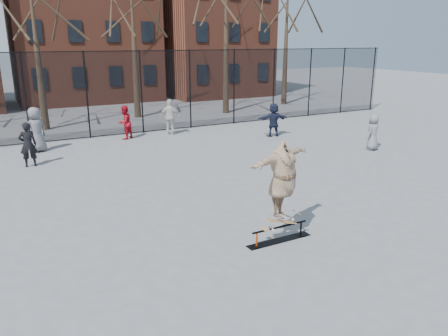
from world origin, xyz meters
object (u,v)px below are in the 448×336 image
bystander_black (28,145)px  bystander_extra (373,132)px  skateboard (281,224)px  skate_rail (279,235)px  bystander_navy (273,120)px  bystander_white (170,117)px  bystander_grey (36,130)px  skater (282,185)px  bystander_red (125,122)px

bystander_black → bystander_extra: (12.92, -4.14, -0.06)m
skateboard → bystander_black: bearing=115.3°
skate_rail → bystander_navy: bystander_navy is taller
skate_rail → bystander_white: bearing=79.8°
bystander_grey → skate_rail: bearing=79.1°
bystander_grey → bystander_navy: 10.49m
bystander_grey → bystander_extra: bearing=123.5°
skater → bystander_extra: skater is taller
bystander_black → bystander_grey: bearing=-100.3°
bystander_red → bystander_extra: bystander_red is taller
bystander_navy → skateboard: bearing=68.3°
skate_rail → bystander_red: bystander_red is taller
skateboard → bystander_extra: (8.47, 5.28, 0.34)m
bystander_white → bystander_red: bearing=25.3°
bystander_red → bystander_extra: 11.03m
skateboard → bystander_white: bearing=79.9°
skateboard → bystander_black: (-4.45, 9.42, 0.40)m
bystander_navy → bystander_extra: bystander_navy is taller
bystander_red → bystander_navy: bystander_navy is taller
skater → bystander_navy: 11.42m
bystander_black → bystander_red: size_ratio=1.05×
skate_rail → bystander_black: 10.43m
skateboard → bystander_extra: bystander_extra is taller
skater → bystander_extra: bearing=8.8°
bystander_red → bystander_white: bystander_white is taller
skateboard → bystander_red: bystander_red is taller
bystander_grey → bystander_extra: size_ratio=1.22×
skate_rail → bystander_white: (2.19, 12.20, 0.72)m
bystander_white → bystander_navy: (4.17, -2.72, -0.06)m
bystander_white → bystander_navy: bystander_white is taller
bystander_black → bystander_white: bearing=-154.3°
bystander_black → bystander_navy: (10.79, 0.06, -0.02)m
bystander_black → bystander_extra: size_ratio=1.08×
skateboard → bystander_navy: size_ratio=0.55×
skateboard → bystander_red: (-0.06, 12.28, 0.36)m
skate_rail → bystander_black: bystander_black is taller
skate_rail → skateboard: size_ratio=1.90×
skater → bystander_navy: bearing=33.1°
skateboard → bystander_navy: 11.41m
bystander_extra → bystander_black: bearing=-34.9°
skater → bystander_white: (2.16, 12.20, -0.49)m
bystander_grey → bystander_extra: bystander_grey is taller
bystander_grey → bystander_navy: bystander_grey is taller
skater → bystander_extra: size_ratio=1.43×
skater → bystander_white: 12.40m
bystander_grey → bystander_red: size_ratio=1.19×
bystander_white → bystander_extra: 9.37m
bystander_navy → bystander_black: bearing=12.4°
skate_rail → bystander_black: (-4.42, 9.42, 0.68)m
skate_rail → bystander_black: bearing=115.1°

